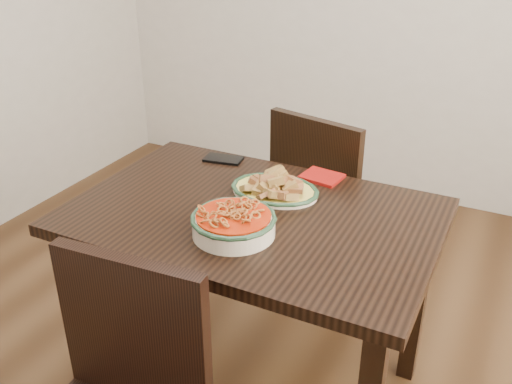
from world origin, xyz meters
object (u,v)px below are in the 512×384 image
at_px(dining_table, 253,238).
at_px(chair_far, 326,198).
at_px(smartphone, 223,159).
at_px(noodle_bowl, 234,221).
at_px(fish_plate, 275,181).

height_order(dining_table, chair_far, chair_far).
bearing_deg(smartphone, chair_far, 38.74).
xyz_separation_m(chair_far, smartphone, (-0.31, -0.34, 0.26)).
bearing_deg(chair_far, noodle_bowl, 102.22).
height_order(dining_table, smartphone, smartphone).
height_order(dining_table, noodle_bowl, noodle_bowl).
distance_m(dining_table, smartphone, 0.44).
height_order(dining_table, fish_plate, fish_plate).
bearing_deg(dining_table, noodle_bowl, -85.22).
relative_size(chair_far, fish_plate, 2.95).
xyz_separation_m(fish_plate, noodle_bowl, (0.01, -0.30, -0.00)).
relative_size(fish_plate, smartphone, 2.08).
bearing_deg(chair_far, fish_plate, 101.25).
bearing_deg(dining_table, smartphone, 132.47).
distance_m(dining_table, chair_far, 0.67).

